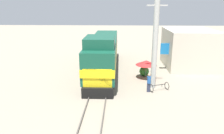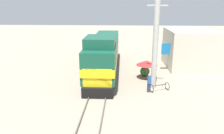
{
  "view_description": "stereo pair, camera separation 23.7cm",
  "coord_description": "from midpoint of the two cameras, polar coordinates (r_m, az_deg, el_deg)",
  "views": [
    {
      "loc": [
        1.81,
        -20.27,
        7.71
      ],
      "look_at": [
        1.2,
        -2.56,
        2.52
      ],
      "focal_mm": 35.0,
      "sensor_mm": 36.0,
      "label": 1
    },
    {
      "loc": [
        2.05,
        -20.26,
        7.71
      ],
      "look_at": [
        1.2,
        -2.56,
        2.52
      ],
      "focal_mm": 35.0,
      "sensor_mm": 36.0,
      "label": 2
    }
  ],
  "objects": [
    {
      "name": "rail_far",
      "position": [
        21.69,
        -0.64,
        -4.3
      ],
      "size": [
        0.08,
        31.93,
        0.15
      ],
      "primitive_type": "cube",
      "color": "#4C4742",
      "rests_on": "ground_plane"
    },
    {
      "name": "person_bystander",
      "position": [
        19.82,
        10.0,
        -3.95
      ],
      "size": [
        0.34,
        0.34,
        1.71
      ],
      "color": "#2D3347",
      "rests_on": "ground_plane"
    },
    {
      "name": "vendor_umbrella",
      "position": [
        23.02,
        9.37,
        1.1
      ],
      "size": [
        2.19,
        2.19,
        2.0
      ],
      "color": "#4C4C4C",
      "rests_on": "ground_plane"
    },
    {
      "name": "utility_pole",
      "position": [
        20.02,
        11.61,
        6.26
      ],
      "size": [
        1.8,
        0.49,
        8.58
      ],
      "color": "#B2B2AD",
      "rests_on": "ground_plane"
    },
    {
      "name": "billboard_sign",
      "position": [
        26.42,
        15.79,
        4.23
      ],
      "size": [
        2.59,
        0.12,
        3.26
      ],
      "color": "#595959",
      "rests_on": "ground_plane"
    },
    {
      "name": "rail_near",
      "position": [
        21.82,
        -4.41,
        -4.22
      ],
      "size": [
        0.08,
        31.93,
        0.15
      ],
      "primitive_type": "cube",
      "color": "#4C4742",
      "rests_on": "ground_plane"
    },
    {
      "name": "shrub_cluster",
      "position": [
        24.25,
        8.87,
        -1.13
      ],
      "size": [
        1.05,
        1.05,
        1.05
      ],
      "primitive_type": "sphere",
      "color": "#2D722D",
      "rests_on": "ground_plane"
    },
    {
      "name": "locomotive",
      "position": [
        25.06,
        -1.75,
        3.22
      ],
      "size": [
        2.93,
        16.18,
        4.76
      ],
      "color": "black",
      "rests_on": "ground_plane"
    },
    {
      "name": "ground_plane",
      "position": [
        21.77,
        -2.53,
        -4.45
      ],
      "size": [
        120.0,
        120.0,
        0.0
      ],
      "primitive_type": "plane",
      "color": "gray"
    },
    {
      "name": "bicycle",
      "position": [
        20.46,
        12.62,
        -5.15
      ],
      "size": [
        1.85,
        1.32,
        0.71
      ],
      "rotation": [
        0.0,
        0.0,
        1.97
      ],
      "color": "black",
      "rests_on": "ground_plane"
    },
    {
      "name": "building_block_distant",
      "position": [
        28.75,
        19.9,
        4.55
      ],
      "size": [
        5.62,
        6.74,
        4.66
      ],
      "primitive_type": "cube",
      "color": "beige",
      "rests_on": "ground_plane"
    }
  ]
}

